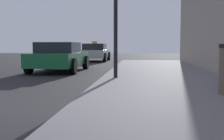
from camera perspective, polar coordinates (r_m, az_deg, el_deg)
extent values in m
cube|color=slate|center=(4.96, 14.57, -7.85)|extent=(4.00, 32.00, 0.15)
cylinder|color=black|center=(9.38, 0.68, 10.14)|extent=(0.12, 0.12, 3.78)
cube|color=#196638|center=(13.59, -9.71, 2.05)|extent=(1.80, 4.31, 0.55)
cube|color=black|center=(13.37, -9.98, 4.15)|extent=(1.59, 1.94, 0.45)
cylinder|color=black|center=(15.18, -11.64, 1.43)|extent=(0.22, 0.64, 0.64)
cylinder|color=black|center=(14.75, -4.93, 1.42)|extent=(0.22, 0.64, 0.64)
cylinder|color=black|center=(12.57, -15.31, 0.73)|extent=(0.22, 0.64, 0.64)
cylinder|color=black|center=(12.05, -7.26, 0.69)|extent=(0.22, 0.64, 0.64)
cube|color=#B7B7BF|center=(22.29, -3.16, 3.07)|extent=(1.71, 4.23, 0.55)
cube|color=black|center=(22.07, -3.25, 4.36)|extent=(1.51, 1.91, 0.45)
cube|color=yellow|center=(22.07, -3.25, 5.15)|extent=(0.36, 0.14, 0.16)
cylinder|color=black|center=(23.77, -4.72, 2.62)|extent=(0.22, 0.64, 0.64)
cylinder|color=black|center=(23.53, -0.61, 2.61)|extent=(0.22, 0.64, 0.64)
cylinder|color=black|center=(21.11, -6.00, 2.36)|extent=(0.22, 0.64, 0.64)
cylinder|color=black|center=(20.84, -1.38, 2.35)|extent=(0.22, 0.64, 0.64)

